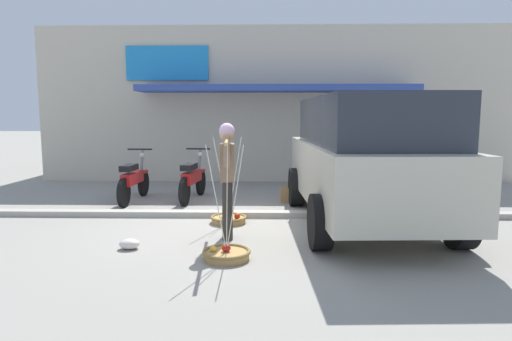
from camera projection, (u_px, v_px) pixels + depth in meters
name	position (u px, v px, depth m)	size (l,w,h in m)	color
ground_plane	(230.00, 226.00, 7.09)	(90.00, 90.00, 0.00)	gray
sidewalk_curb	(233.00, 214.00, 7.78)	(20.00, 0.24, 0.10)	#AEA89C
fruit_vendor	(227.00, 173.00, 6.29)	(0.22, 1.88, 1.70)	#2D2823
fruit_basket_left_side	(226.00, 253.00, 5.47)	(0.62, 0.62, 1.45)	#B2894C
fruit_basket_right_side	(229.00, 218.00, 7.33)	(0.62, 0.62, 1.45)	#B2894C
motorcycle_nearest_shop	(133.00, 180.00, 9.12)	(0.54, 1.82, 1.09)	black
motorcycle_second_in_row	(193.00, 179.00, 9.27)	(0.54, 1.82, 1.09)	black
parked_truck	(364.00, 156.00, 7.17)	(2.32, 4.88, 2.10)	beige
storefront_building	(275.00, 107.00, 14.16)	(13.00, 6.00, 4.20)	beige
plastic_litter_bag	(129.00, 244.00, 5.89)	(0.28, 0.22, 0.14)	silver
wooden_crate	(291.00, 194.00, 9.11)	(0.44, 0.36, 0.32)	olive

